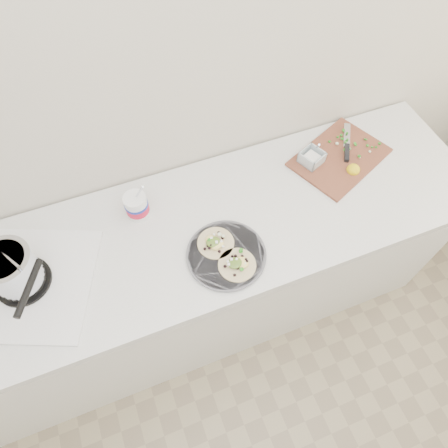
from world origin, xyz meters
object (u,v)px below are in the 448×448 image
object	(u,v)px
tub	(137,204)
stove	(17,275)
taco_plate	(226,254)
cutboard	(338,155)

from	to	relation	value
tub	stove	bearing A→B (deg)	-162.24
taco_plate	tub	distance (m)	0.40
tub	taco_plate	bearing A→B (deg)	-50.22
taco_plate	cutboard	world-z (taller)	cutboard
stove	taco_plate	bearing A→B (deg)	10.32
cutboard	stove	bearing A→B (deg)	161.98
taco_plate	cutboard	size ratio (longest dim) A/B	0.62
taco_plate	tub	xyz separation A→B (m)	(-0.25, 0.30, 0.05)
cutboard	tub	bearing A→B (deg)	155.15
stove	cutboard	distance (m)	1.36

